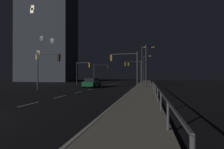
{
  "coord_description": "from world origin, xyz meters",
  "views": [
    {
      "loc": [
        8.03,
        -4.66,
        2.0
      ],
      "look_at": [
        0.36,
        29.54,
        2.19
      ],
      "focal_mm": 25.97,
      "sensor_mm": 36.0,
      "label": 1
    }
  ],
  "objects_px": {
    "building_distant": "(47,40)",
    "traffic_light_near_right": "(47,64)",
    "car": "(92,83)",
    "traffic_light_far_right": "(125,63)",
    "traffic_light_far_left": "(134,67)",
    "traffic_light_overhead_east": "(101,69)",
    "traffic_light_far_center": "(83,69)",
    "street_lamp_corner": "(145,66)",
    "street_lamp_mid_block": "(148,61)",
    "traffic_light_mid_left": "(135,67)",
    "street_lamp_across_street": "(142,62)"
  },
  "relations": [
    {
      "from": "car",
      "to": "traffic_light_far_right",
      "type": "height_order",
      "value": "traffic_light_far_right"
    },
    {
      "from": "street_lamp_across_street",
      "to": "building_distant",
      "type": "bearing_deg",
      "value": 159.1
    },
    {
      "from": "traffic_light_far_right",
      "to": "traffic_light_overhead_east",
      "type": "height_order",
      "value": "traffic_light_far_right"
    },
    {
      "from": "traffic_light_overhead_east",
      "to": "street_lamp_mid_block",
      "type": "xyz_separation_m",
      "value": [
        12.51,
        -15.26,
        0.7
      ]
    },
    {
      "from": "street_lamp_corner",
      "to": "traffic_light_far_center",
      "type": "bearing_deg",
      "value": -138.95
    },
    {
      "from": "street_lamp_corner",
      "to": "building_distant",
      "type": "height_order",
      "value": "building_distant"
    },
    {
      "from": "traffic_light_far_center",
      "to": "street_lamp_mid_block",
      "type": "xyz_separation_m",
      "value": [
        13.0,
        -4.21,
        0.93
      ]
    },
    {
      "from": "street_lamp_mid_block",
      "to": "street_lamp_across_street",
      "type": "bearing_deg",
      "value": 97.42
    },
    {
      "from": "traffic_light_mid_left",
      "to": "building_distant",
      "type": "height_order",
      "value": "building_distant"
    },
    {
      "from": "traffic_light_overhead_east",
      "to": "traffic_light_far_right",
      "type": "bearing_deg",
      "value": -63.38
    },
    {
      "from": "street_lamp_corner",
      "to": "traffic_light_far_left",
      "type": "bearing_deg",
      "value": -139.04
    },
    {
      "from": "traffic_light_far_right",
      "to": "building_distant",
      "type": "xyz_separation_m",
      "value": [
        -29.43,
        23.75,
        9.98
      ]
    },
    {
      "from": "car",
      "to": "street_lamp_across_street",
      "type": "relative_size",
      "value": 0.55
    },
    {
      "from": "street_lamp_mid_block",
      "to": "street_lamp_across_street",
      "type": "distance_m",
      "value": 8.58
    },
    {
      "from": "car",
      "to": "traffic_light_overhead_east",
      "type": "bearing_deg",
      "value": 102.0
    },
    {
      "from": "traffic_light_far_left",
      "to": "street_lamp_mid_block",
      "type": "height_order",
      "value": "street_lamp_mid_block"
    },
    {
      "from": "building_distant",
      "to": "car",
      "type": "bearing_deg",
      "value": -43.27
    },
    {
      "from": "traffic_light_far_center",
      "to": "street_lamp_corner",
      "type": "xyz_separation_m",
      "value": [
        12.36,
        10.76,
        0.95
      ]
    },
    {
      "from": "traffic_light_far_right",
      "to": "traffic_light_overhead_east",
      "type": "bearing_deg",
      "value": 116.62
    },
    {
      "from": "traffic_light_overhead_east",
      "to": "street_lamp_corner",
      "type": "bearing_deg",
      "value": -1.37
    },
    {
      "from": "traffic_light_overhead_east",
      "to": "street_lamp_across_street",
      "type": "relative_size",
      "value": 0.63
    },
    {
      "from": "traffic_light_far_left",
      "to": "traffic_light_overhead_east",
      "type": "bearing_deg",
      "value": 164.31
    },
    {
      "from": "car",
      "to": "building_distant",
      "type": "height_order",
      "value": "building_distant"
    },
    {
      "from": "street_lamp_across_street",
      "to": "street_lamp_corner",
      "type": "distance_m",
      "value": 6.52
    },
    {
      "from": "traffic_light_far_right",
      "to": "building_distant",
      "type": "bearing_deg",
      "value": 141.1
    },
    {
      "from": "traffic_light_far_left",
      "to": "street_lamp_corner",
      "type": "relative_size",
      "value": 0.79
    },
    {
      "from": "traffic_light_far_left",
      "to": "street_lamp_mid_block",
      "type": "relative_size",
      "value": 0.79
    },
    {
      "from": "traffic_light_far_right",
      "to": "traffic_light_overhead_east",
      "type": "xyz_separation_m",
      "value": [
        -9.25,
        18.45,
        -0.27
      ]
    },
    {
      "from": "traffic_light_far_right",
      "to": "street_lamp_across_street",
      "type": "bearing_deg",
      "value": 79.54
    },
    {
      "from": "car",
      "to": "traffic_light_far_center",
      "type": "distance_m",
      "value": 7.79
    },
    {
      "from": "building_distant",
      "to": "street_lamp_across_street",
      "type": "bearing_deg",
      "value": -20.9
    },
    {
      "from": "traffic_light_mid_left",
      "to": "building_distant",
      "type": "distance_m",
      "value": 32.16
    },
    {
      "from": "traffic_light_near_right",
      "to": "street_lamp_across_street",
      "type": "xyz_separation_m",
      "value": [
        11.93,
        16.25,
        1.29
      ]
    },
    {
      "from": "traffic_light_near_right",
      "to": "traffic_light_far_left",
      "type": "xyz_separation_m",
      "value": [
        9.74,
        20.43,
        0.41
      ]
    },
    {
      "from": "traffic_light_far_center",
      "to": "traffic_light_far_right",
      "type": "bearing_deg",
      "value": -37.25
    },
    {
      "from": "traffic_light_overhead_east",
      "to": "street_lamp_across_street",
      "type": "bearing_deg",
      "value": -30.69
    },
    {
      "from": "traffic_light_far_right",
      "to": "traffic_light_mid_left",
      "type": "height_order",
      "value": "traffic_light_mid_left"
    },
    {
      "from": "traffic_light_overhead_east",
      "to": "street_lamp_mid_block",
      "type": "height_order",
      "value": "street_lamp_mid_block"
    },
    {
      "from": "traffic_light_far_center",
      "to": "street_lamp_across_street",
      "type": "distance_m",
      "value": 12.73
    },
    {
      "from": "traffic_light_far_right",
      "to": "traffic_light_mid_left",
      "type": "relative_size",
      "value": 0.96
    },
    {
      "from": "traffic_light_far_left",
      "to": "traffic_light_far_right",
      "type": "bearing_deg",
      "value": -89.88
    },
    {
      "from": "traffic_light_far_right",
      "to": "street_lamp_across_street",
      "type": "relative_size",
      "value": 0.66
    },
    {
      "from": "street_lamp_across_street",
      "to": "traffic_light_near_right",
      "type": "bearing_deg",
      "value": -126.27
    },
    {
      "from": "street_lamp_corner",
      "to": "building_distant",
      "type": "bearing_deg",
      "value": 170.12
    },
    {
      "from": "traffic_light_far_right",
      "to": "street_lamp_corner",
      "type": "distance_m",
      "value": 18.36
    },
    {
      "from": "traffic_light_far_center",
      "to": "street_lamp_mid_block",
      "type": "bearing_deg",
      "value": -17.95
    },
    {
      "from": "traffic_light_near_right",
      "to": "traffic_light_mid_left",
      "type": "relative_size",
      "value": 0.93
    },
    {
      "from": "building_distant",
      "to": "traffic_light_near_right",
      "type": "bearing_deg",
      "value": -55.23
    },
    {
      "from": "car",
      "to": "traffic_light_far_center",
      "type": "xyz_separation_m",
      "value": [
        -4.13,
        6.09,
        2.56
      ]
    },
    {
      "from": "car",
      "to": "building_distant",
      "type": "relative_size",
      "value": 0.16
    }
  ]
}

